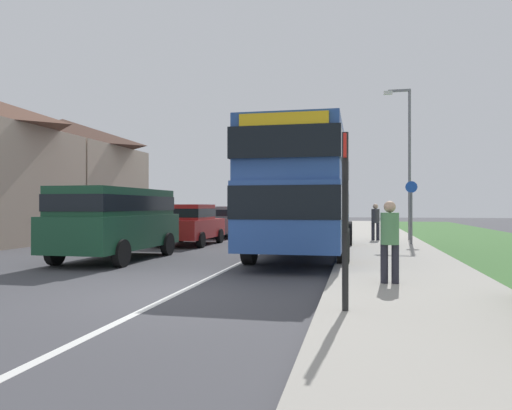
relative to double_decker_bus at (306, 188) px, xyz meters
name	(u,v)px	position (x,y,z in m)	size (l,w,h in m)	color
ground_plane	(174,295)	(-1.56, -7.26, -2.14)	(120.00, 120.00, 0.00)	#424247
lane_marking_centre	(263,252)	(-1.56, 0.74, -2.14)	(0.14, 60.00, 0.01)	silver
pavement_near_side	(395,260)	(2.64, -1.26, -2.08)	(3.20, 68.00, 0.12)	#9E998E
double_decker_bus	(306,188)	(0.00, 0.00, 0.00)	(2.80, 9.65, 3.70)	#284C93
parked_van_dark_green	(117,217)	(-5.28, -2.41, -0.90)	(2.11, 4.91, 2.08)	#19472D
parked_car_red	(189,223)	(-5.05, 3.12, -1.24)	(1.97, 4.01, 1.64)	#B21E1E
parked_car_grey	(223,220)	(-5.13, 8.42, -1.28)	(1.97, 4.55, 1.55)	slate
parked_car_silver	(245,217)	(-5.25, 13.60, -1.22)	(1.89, 3.92, 1.69)	#B7B7BC
pedestrian_at_stop	(390,238)	(2.20, -5.89, -1.17)	(0.34, 0.34, 1.67)	#23232D
pedestrian_walking_away	(375,220)	(2.34, 5.78, -1.17)	(0.34, 0.34, 1.67)	#23232D
bus_stop_sign	(345,208)	(1.44, -8.45, -0.60)	(0.09, 0.52, 2.60)	black
cycle_route_sign	(411,210)	(3.60, 3.80, -0.71)	(0.44, 0.08, 2.52)	slate
street_lamp_mid	(407,153)	(3.68, 6.37, 1.72)	(1.14, 0.20, 6.64)	slate
house_terrace_far_side	(20,173)	(-14.29, 4.89, 1.04)	(7.12, 13.49, 6.37)	tan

